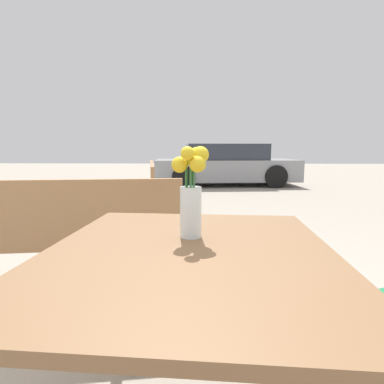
% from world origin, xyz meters
% --- Properties ---
extents(table_front, '(0.93, 1.03, 0.72)m').
position_xyz_m(table_front, '(0.00, 0.00, 0.63)').
color(table_front, brown).
rests_on(table_front, ground_plane).
extents(flower_vase, '(0.13, 0.12, 0.31)m').
position_xyz_m(flower_vase, '(0.00, 0.13, 0.88)').
color(flower_vase, silver).
rests_on(flower_vase, table_front).
extents(bench_near, '(2.00, 0.62, 0.85)m').
position_xyz_m(bench_near, '(-1.06, 0.83, 0.48)').
color(bench_near, '#9E7047').
rests_on(bench_near, ground_plane).
extents(bench_middle, '(0.66, 1.88, 0.85)m').
position_xyz_m(bench_middle, '(-0.66, 2.88, 0.47)').
color(bench_middle, '#9E7047').
rests_on(bench_middle, ground_plane).
extents(parked_car, '(4.05, 2.04, 1.15)m').
position_xyz_m(parked_car, '(0.75, 7.72, 0.56)').
color(parked_car, gray).
rests_on(parked_car, ground_plane).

